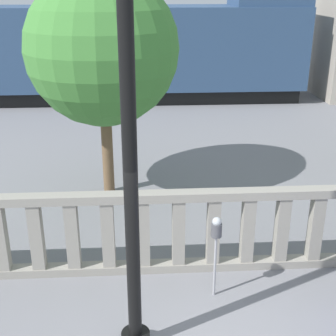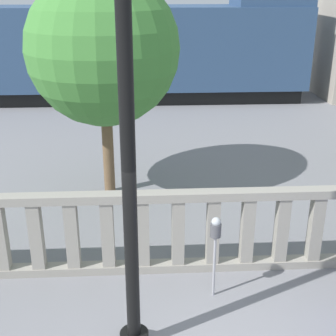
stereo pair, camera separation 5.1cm
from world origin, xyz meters
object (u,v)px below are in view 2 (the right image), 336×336
at_px(train_near, 70,52).
at_px(tree_right, 103,49).
at_px(parking_meter, 216,234).
at_px(lamppost, 125,65).

xyz_separation_m(train_near, tree_right, (1.99, -8.97, 1.29)).
distance_m(parking_meter, tree_right, 4.79).
xyz_separation_m(parking_meter, train_near, (-3.79, 12.86, 0.84)).
bearing_deg(train_near, lamppost, -79.40).
bearing_deg(lamppost, tree_right, 97.08).
bearing_deg(tree_right, train_near, 102.49).
bearing_deg(train_near, tree_right, -77.51).
height_order(train_near, tree_right, tree_right).
relative_size(train_near, tree_right, 3.91).
bearing_deg(tree_right, lamppost, -82.92).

